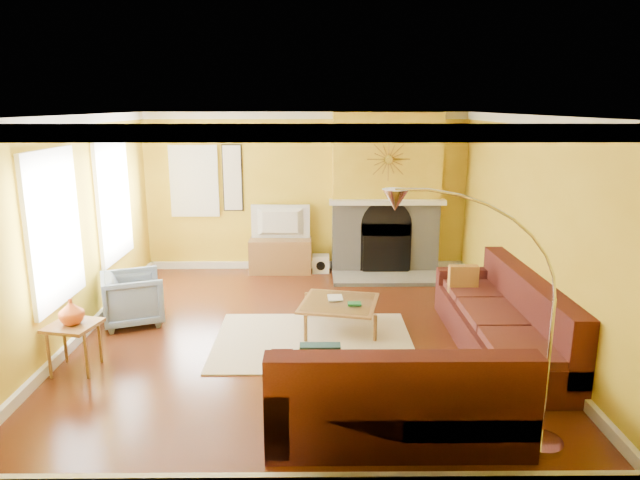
{
  "coord_description": "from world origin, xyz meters",
  "views": [
    {
      "loc": [
        0.15,
        -6.71,
        2.82
      ],
      "look_at": [
        0.22,
        0.4,
        1.12
      ],
      "focal_mm": 32.0,
      "sensor_mm": 36.0,
      "label": 1
    }
  ],
  "objects_px": {
    "sectional_sofa": "(415,327)",
    "side_table": "(75,347)",
    "armchair": "(133,298)",
    "coffee_table": "(339,315)",
    "arc_lamp": "(478,326)",
    "media_console": "(281,255)"
  },
  "relations": [
    {
      "from": "armchair",
      "to": "coffee_table",
      "type": "bearing_deg",
      "value": -115.88
    },
    {
      "from": "armchair",
      "to": "arc_lamp",
      "type": "height_order",
      "value": "arc_lamp"
    },
    {
      "from": "coffee_table",
      "to": "arc_lamp",
      "type": "height_order",
      "value": "arc_lamp"
    },
    {
      "from": "arc_lamp",
      "to": "sectional_sofa",
      "type": "bearing_deg",
      "value": 97.81
    },
    {
      "from": "media_console",
      "to": "arc_lamp",
      "type": "bearing_deg",
      "value": -69.9
    },
    {
      "from": "armchair",
      "to": "side_table",
      "type": "xyz_separation_m",
      "value": [
        -0.2,
        -1.37,
        -0.08
      ]
    },
    {
      "from": "sectional_sofa",
      "to": "armchair",
      "type": "height_order",
      "value": "sectional_sofa"
    },
    {
      "from": "media_console",
      "to": "armchair",
      "type": "relative_size",
      "value": 1.4
    },
    {
      "from": "armchair",
      "to": "side_table",
      "type": "bearing_deg",
      "value": 150.48
    },
    {
      "from": "coffee_table",
      "to": "side_table",
      "type": "relative_size",
      "value": 1.75
    },
    {
      "from": "arc_lamp",
      "to": "coffee_table",
      "type": "bearing_deg",
      "value": 110.97
    },
    {
      "from": "arc_lamp",
      "to": "armchair",
      "type": "bearing_deg",
      "value": 142.46
    },
    {
      "from": "sectional_sofa",
      "to": "coffee_table",
      "type": "xyz_separation_m",
      "value": [
        -0.79,
        1.06,
        -0.26
      ]
    },
    {
      "from": "sectional_sofa",
      "to": "armchair",
      "type": "xyz_separation_m",
      "value": [
        -3.49,
        1.29,
        -0.11
      ]
    },
    {
      "from": "sectional_sofa",
      "to": "side_table",
      "type": "height_order",
      "value": "sectional_sofa"
    },
    {
      "from": "side_table",
      "to": "arc_lamp",
      "type": "height_order",
      "value": "arc_lamp"
    },
    {
      "from": "media_console",
      "to": "armchair",
      "type": "height_order",
      "value": "armchair"
    },
    {
      "from": "coffee_table",
      "to": "armchair",
      "type": "bearing_deg",
      "value": 175.21
    },
    {
      "from": "armchair",
      "to": "side_table",
      "type": "relative_size",
      "value": 1.41
    },
    {
      "from": "coffee_table",
      "to": "arc_lamp",
      "type": "relative_size",
      "value": 0.43
    },
    {
      "from": "media_console",
      "to": "side_table",
      "type": "distance_m",
      "value": 4.23
    },
    {
      "from": "coffee_table",
      "to": "media_console",
      "type": "height_order",
      "value": "media_console"
    }
  ]
}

